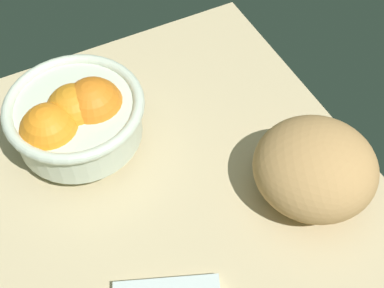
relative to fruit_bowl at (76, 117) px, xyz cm
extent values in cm
cube|color=#C7B387|center=(-4.20, 10.81, -7.75)|extent=(64.04, 59.50, 3.00)
cylinder|color=silver|center=(-0.13, -0.27, -5.10)|extent=(10.68, 10.68, 2.29)
cylinder|color=silver|center=(-0.13, -0.27, -0.98)|extent=(17.95, 17.95, 5.96)
torus|color=silver|center=(-0.13, -0.27, 2.01)|extent=(19.55, 19.55, 1.60)
sphere|color=orange|center=(-2.76, 0.22, 0.82)|extent=(8.55, 8.55, 8.55)
sphere|color=orange|center=(4.03, 1.82, 0.77)|extent=(8.28, 8.28, 8.28)
sphere|color=orange|center=(-0.13, -0.27, 0.66)|extent=(7.63, 7.63, 7.63)
sphere|color=orange|center=(-0.13, -0.27, 0.72)|extent=(8.00, 8.00, 8.00)
sphere|color=orange|center=(-0.13, -0.27, 0.72)|extent=(7.99, 7.99, 7.99)
ellipsoid|color=tan|center=(-25.38, 21.71, -0.95)|extent=(22.51, 22.37, 10.59)
camera|label=1|loc=(6.17, 48.22, 55.12)|focal=48.03mm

